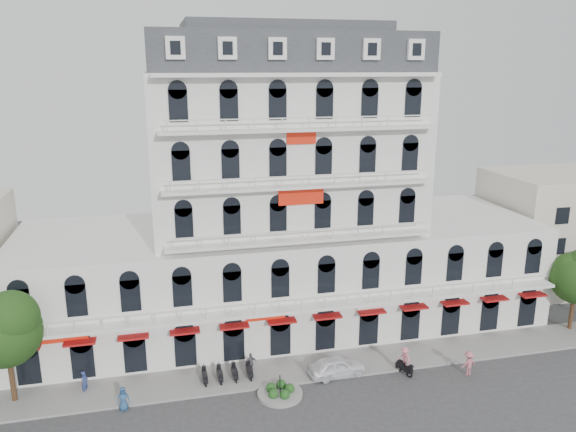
# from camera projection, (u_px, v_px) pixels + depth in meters

# --- Properties ---
(sidewalk) EXTENTS (53.00, 4.00, 0.16)m
(sidewalk) POSITION_uv_depth(u_px,v_px,m) (310.00, 368.00, 43.01)
(sidewalk) COLOR gray
(sidewalk) RESTS_ON ground
(main_building) EXTENTS (45.00, 15.00, 25.80)m
(main_building) POSITION_uv_depth(u_px,v_px,m) (283.00, 214.00, 48.90)
(main_building) COLOR silver
(main_building) RESTS_ON ground
(flank_building_east) EXTENTS (14.00, 10.00, 12.00)m
(flank_building_east) POSITION_uv_depth(u_px,v_px,m) (559.00, 229.00, 58.54)
(flank_building_east) COLOR beige
(flank_building_east) RESTS_ON ground
(traffic_island) EXTENTS (3.20, 3.20, 1.60)m
(traffic_island) POSITION_uv_depth(u_px,v_px,m) (280.00, 392.00, 39.47)
(traffic_island) COLOR gray
(traffic_island) RESTS_ON ground
(parked_scooter_row) EXTENTS (4.40, 1.80, 1.10)m
(parked_scooter_row) POSITION_uv_depth(u_px,v_px,m) (228.00, 380.00, 41.41)
(parked_scooter_row) COLOR black
(parked_scooter_row) RESTS_ON ground
(tree_west_inner) EXTENTS (4.76, 4.76, 8.25)m
(tree_west_inner) POSITION_uv_depth(u_px,v_px,m) (5.00, 327.00, 37.31)
(tree_west_inner) COLOR #382314
(tree_west_inner) RESTS_ON ground
(parked_car) EXTENTS (4.54, 2.18, 1.49)m
(parked_car) POSITION_uv_depth(u_px,v_px,m) (337.00, 366.00, 41.94)
(parked_car) COLOR white
(parked_car) RESTS_ON ground
(rider_center) EXTENTS (1.02, 1.63, 2.22)m
(rider_center) POSITION_uv_depth(u_px,v_px,m) (404.00, 360.00, 41.98)
(rider_center) COLOR black
(rider_center) RESTS_ON ground
(pedestrian_left) EXTENTS (0.90, 0.65, 1.72)m
(pedestrian_left) POSITION_uv_depth(u_px,v_px,m) (123.00, 399.00, 37.65)
(pedestrian_left) COLOR #294D7C
(pedestrian_left) RESTS_ON ground
(pedestrian_mid) EXTENTS (1.00, 0.59, 1.60)m
(pedestrian_mid) POSITION_uv_depth(u_px,v_px,m) (251.00, 363.00, 42.29)
(pedestrian_mid) COLOR #57555D
(pedestrian_mid) RESTS_ON ground
(pedestrian_right) EXTENTS (1.34, 0.91, 1.93)m
(pedestrian_right) POSITION_uv_depth(u_px,v_px,m) (468.00, 363.00, 41.92)
(pedestrian_right) COLOR #BB6372
(pedestrian_right) RESTS_ON ground
(pedestrian_far) EXTENTS (0.61, 0.73, 1.71)m
(pedestrian_far) POSITION_uv_depth(u_px,v_px,m) (85.00, 382.00, 39.60)
(pedestrian_far) COLOR navy
(pedestrian_far) RESTS_ON ground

